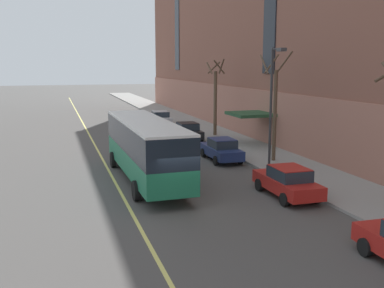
# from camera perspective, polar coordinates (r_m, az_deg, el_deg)

# --- Properties ---
(ground_plane) EXTENTS (260.00, 260.00, 0.00)m
(ground_plane) POSITION_cam_1_polar(r_m,az_deg,el_deg) (20.98, -1.36, -8.02)
(ground_plane) COLOR #4C4947
(sidewalk) EXTENTS (4.56, 160.00, 0.15)m
(sidewalk) POSITION_cam_1_polar(r_m,az_deg,el_deg) (27.21, 15.32, -3.97)
(sidewalk) COLOR gray
(sidewalk) RESTS_ON ground
(city_bus) EXTENTS (2.91, 11.77, 3.46)m
(city_bus) POSITION_cam_1_polar(r_m,az_deg,el_deg) (25.20, -5.97, -0.25)
(city_bus) COLOR #1E704C
(city_bus) RESTS_ON ground
(parked_car_silver_0) EXTENTS (2.15, 4.48, 1.56)m
(parked_car_silver_0) POSITION_cam_1_polar(r_m,az_deg,el_deg) (48.71, -4.08, 3.31)
(parked_car_silver_0) COLOR #B7B7BC
(parked_car_silver_0) RESTS_ON ground
(parked_car_navy_3) EXTENTS (1.96, 4.45, 1.56)m
(parked_car_navy_3) POSITION_cam_1_polar(r_m,az_deg,el_deg) (30.72, 3.75, -0.69)
(parked_car_navy_3) COLOR navy
(parked_car_navy_3) RESTS_ON ground
(parked_car_black_4) EXTENTS (2.02, 4.33, 1.56)m
(parked_car_black_4) POSITION_cam_1_polar(r_m,az_deg,el_deg) (39.00, -0.62, 1.63)
(parked_car_black_4) COLOR black
(parked_car_black_4) RESTS_ON ground
(parked_car_red_5) EXTENTS (1.96, 4.41, 1.56)m
(parked_car_red_5) POSITION_cam_1_polar(r_m,az_deg,el_deg) (22.80, 12.04, -4.71)
(parked_car_red_5) COLOR #B21E19
(parked_car_red_5) RESTS_ON ground
(street_tree_far_uptown) EXTENTS (1.91, 1.71, 7.22)m
(street_tree_far_uptown) POSITION_cam_1_polar(r_m,az_deg,el_deg) (30.24, 10.44, 4.56)
(street_tree_far_uptown) COLOR brown
(street_tree_far_uptown) RESTS_ON sidewalk
(street_tree_far_downtown) EXTENTS (1.40, 1.42, 6.84)m
(street_tree_far_downtown) POSITION_cam_1_polar(r_m,az_deg,el_deg) (40.65, 3.00, 5.98)
(street_tree_far_downtown) COLOR brown
(street_tree_far_downtown) RESTS_ON sidewalk
(street_lamp) EXTENTS (0.36, 1.48, 7.35)m
(street_lamp) POSITION_cam_1_polar(r_m,az_deg,el_deg) (27.65, 10.23, 5.98)
(street_lamp) COLOR #2D2D30
(street_lamp) RESTS_ON sidewalk
(lane_centerline) EXTENTS (0.16, 140.00, 0.01)m
(lane_centerline) POSITION_cam_1_polar(r_m,az_deg,el_deg) (23.33, -8.96, -6.25)
(lane_centerline) COLOR #E0D66B
(lane_centerline) RESTS_ON ground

